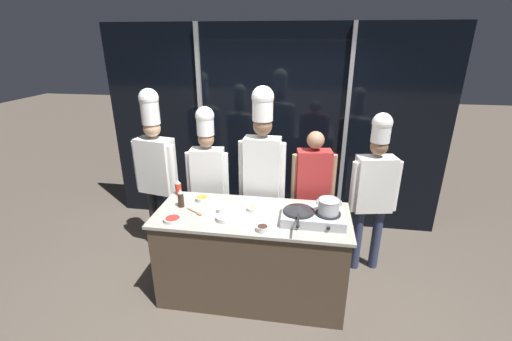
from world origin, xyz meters
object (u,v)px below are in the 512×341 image
Objects in this scene: stock_pot at (329,206)px; squeeze_bottle_soy at (181,198)px; serving_spoon_slotted at (197,213)px; chef_sous at (208,172)px; chef_line at (262,163)px; prep_bowl_rice at (225,218)px; prep_bowl_carrots at (202,198)px; portable_stove at (313,217)px; frying_pan at (299,209)px; chef_head at (156,163)px; prep_bowl_mushrooms at (253,208)px; prep_bowl_chicken at (184,196)px; prep_bowl_bell_pepper at (173,219)px; chef_pastry at (374,183)px; person_guest at (313,187)px; prep_bowl_soy_glaze at (263,228)px; prep_bowl_onion at (222,210)px; squeeze_bottle_chili at (178,188)px.

stock_pot is 1.17× the size of squeeze_bottle_soy.
chef_sous is at bearing 97.66° from serving_spoon_slotted.
prep_bowl_rice is at bearing 72.40° from chef_line.
prep_bowl_carrots is 0.49m from prep_bowl_rice.
frying_pan is (-0.13, -0.00, 0.08)m from portable_stove.
stock_pot is at bearing 171.32° from chef_head.
prep_bowl_mushrooms is at bearing 2.41° from squeeze_bottle_soy.
chef_sous is 0.89× the size of chef_line.
prep_bowl_chicken is 0.48m from prep_bowl_bell_pepper.
frying_pan is 0.28× the size of chef_pastry.
prep_bowl_mushrooms is at bearing 169.56° from stock_pot.
prep_bowl_bell_pepper is 0.10× the size of person_guest.
prep_bowl_rice is at bearing -134.87° from prep_bowl_mushrooms.
person_guest is (0.43, 0.92, 0.02)m from prep_bowl_soy_glaze.
portable_stove is 1.38m from prep_bowl_chicken.
prep_bowl_chicken is at bearing 167.83° from portable_stove.
prep_bowl_onion is at bearing -38.26° from prep_bowl_carrots.
portable_stove is 0.27× the size of chef_line.
portable_stove reaches higher than prep_bowl_bell_pepper.
prep_bowl_onion is 0.78× the size of prep_bowl_mushrooms.
portable_stove is 5.11× the size of prep_bowl_soy_glaze.
chef_pastry is at bearing 13.89° from prep_bowl_carrots.
prep_bowl_bell_pepper is at bearing 26.45° from person_guest.
prep_bowl_mushrooms is at bearing -11.73° from prep_bowl_chicken.
prep_bowl_carrots is 0.47m from prep_bowl_bell_pepper.
chef_line reaches higher than prep_bowl_bell_pepper.
stock_pot is 1.16× the size of serving_spoon_slotted.
frying_pan is 1.25m from prep_bowl_chicken.
prep_bowl_carrots is 0.82× the size of prep_bowl_rice.
squeeze_bottle_soy reaches higher than serving_spoon_slotted.
person_guest is (1.19, -0.00, -0.10)m from chef_sous.
chef_sous is (-1.19, 0.69, 0.10)m from portable_stove.
chef_line is (0.74, 0.53, 0.23)m from squeeze_bottle_soy.
squeeze_bottle_chili is at bearing 150.59° from prep_bowl_onion.
prep_bowl_mushrooms is (0.85, -0.24, -0.06)m from squeeze_bottle_chili.
prep_bowl_carrots is 0.07× the size of chef_pastry.
person_guest is at bearing 24.49° from squeeze_bottle_soy.
frying_pan is at bearing 124.91° from chef_line.
prep_bowl_chicken is at bearing 98.24° from prep_bowl_bell_pepper.
chef_sous is (-1.06, 0.70, 0.03)m from frying_pan.
chef_sous is at bearing 116.13° from prep_bowl_rice.
prep_bowl_onion is at bearing 146.98° from prep_bowl_soy_glaze.
serving_spoon_slotted is (-0.66, 0.21, -0.02)m from prep_bowl_soy_glaze.
prep_bowl_carrots is 1.83m from chef_pastry.
frying_pan is at bearing -179.07° from stock_pot.
prep_bowl_chicken is 0.05× the size of chef_pastry.
prep_bowl_onion is at bearing 17.89° from serving_spoon_slotted.
chef_sous is 1.83m from chef_pastry.
chef_head reaches higher than serving_spoon_slotted.
squeeze_bottle_soy is 0.30m from squeeze_bottle_chili.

